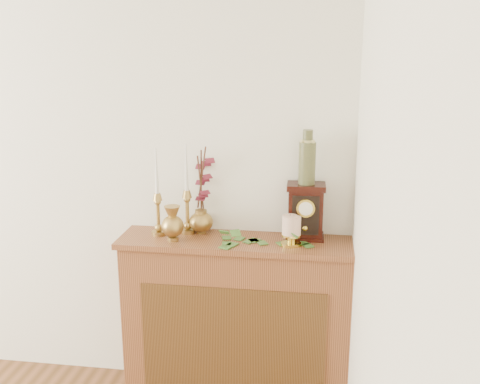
% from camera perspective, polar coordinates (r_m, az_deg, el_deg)
% --- Properties ---
extents(console_shelf, '(1.24, 0.34, 0.93)m').
position_cam_1_polar(console_shelf, '(3.13, -0.34, -13.36)').
color(console_shelf, brown).
rests_on(console_shelf, ground).
extents(candlestick_left, '(0.08, 0.08, 0.47)m').
position_cam_1_polar(candlestick_left, '(2.99, -8.35, -1.52)').
color(candlestick_left, '#A78343').
rests_on(candlestick_left, console_shelf).
extents(candlestick_center, '(0.08, 0.08, 0.48)m').
position_cam_1_polar(candlestick_center, '(3.00, -5.39, -1.28)').
color(candlestick_center, '#A78343').
rests_on(candlestick_center, console_shelf).
extents(bud_vase, '(0.12, 0.12, 0.19)m').
position_cam_1_polar(bud_vase, '(2.91, -6.87, -3.22)').
color(bud_vase, '#A78343').
rests_on(bud_vase, console_shelf).
extents(ginger_jar, '(0.19, 0.21, 0.48)m').
position_cam_1_polar(ginger_jar, '(3.01, -3.73, -0.06)').
color(ginger_jar, '#A78343').
rests_on(ginger_jar, console_shelf).
extents(pillar_candle_left, '(0.09, 0.09, 0.17)m').
position_cam_1_polar(pillar_candle_left, '(2.83, 5.08, -3.76)').
color(pillar_candle_left, '#DFC54E').
rests_on(pillar_candle_left, console_shelf).
extents(pillar_candle_right, '(0.08, 0.08, 0.16)m').
position_cam_1_polar(pillar_candle_right, '(2.84, 5.45, -3.82)').
color(pillar_candle_right, '#DFC54E').
rests_on(pillar_candle_right, console_shelf).
extents(ivy_garland, '(0.50, 0.20, 0.09)m').
position_cam_1_polar(ivy_garland, '(2.85, 2.17, -5.15)').
color(ivy_garland, '#3E6B28').
rests_on(ivy_garland, console_shelf).
extents(mantel_clock, '(0.20, 0.14, 0.29)m').
position_cam_1_polar(mantel_clock, '(2.93, 6.67, -2.02)').
color(mantel_clock, black).
rests_on(mantel_clock, console_shelf).
extents(ceramic_vase, '(0.09, 0.09, 0.28)m').
position_cam_1_polar(ceramic_vase, '(2.86, 6.84, 3.26)').
color(ceramic_vase, '#172F25').
rests_on(ceramic_vase, mantel_clock).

